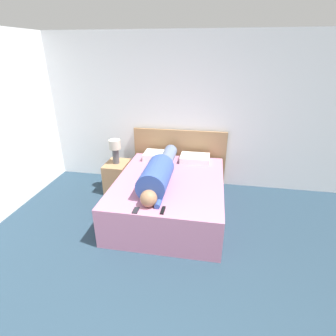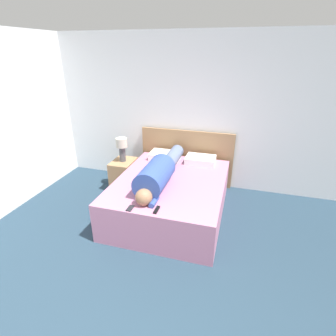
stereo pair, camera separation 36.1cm
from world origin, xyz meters
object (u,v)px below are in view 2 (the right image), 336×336
object	(u,v)px
pillow_near_headboard	(165,156)
pillow_second	(200,160)
table_lamp	(122,147)
bed	(171,196)
nightstand	(124,174)
cell_phone	(130,208)
person_lying	(159,172)
tv_remote	(157,210)

from	to	relation	value
pillow_near_headboard	pillow_second	size ratio (longest dim) A/B	1.05
table_lamp	pillow_near_headboard	size ratio (longest dim) A/B	0.81
bed	pillow_second	xyz separation A→B (m)	(0.31, 0.75, 0.33)
table_lamp	nightstand	bearing A→B (deg)	0.00
bed	table_lamp	bearing A→B (deg)	151.93
nightstand	table_lamp	size ratio (longest dim) A/B	1.24
cell_phone	bed	bearing A→B (deg)	73.52
person_lying	pillow_second	size ratio (longest dim) A/B	3.61
nightstand	table_lamp	bearing A→B (deg)	0.00
nightstand	cell_phone	xyz separation A→B (m)	(0.77, -1.42, 0.31)
table_lamp	pillow_second	world-z (taller)	table_lamp
person_lying	pillow_second	bearing A→B (deg)	63.64
bed	cell_phone	world-z (taller)	cell_phone
bed	cell_phone	size ratio (longest dim) A/B	14.77
person_lying	tv_remote	world-z (taller)	person_lying
bed	tv_remote	bearing A→B (deg)	-85.88
bed	person_lying	world-z (taller)	person_lying
person_lying	pillow_second	world-z (taller)	person_lying
person_lying	cell_phone	size ratio (longest dim) A/B	13.55
bed	nightstand	size ratio (longest dim) A/B	3.70
pillow_second	cell_phone	bearing A→B (deg)	-109.20
pillow_near_headboard	cell_phone	distance (m)	1.63
nightstand	tv_remote	bearing A→B (deg)	-51.74
bed	pillow_second	distance (m)	0.88
pillow_near_headboard	bed	bearing A→B (deg)	-67.49
table_lamp	cell_phone	distance (m)	1.63
nightstand	person_lying	distance (m)	1.22
nightstand	table_lamp	distance (m)	0.53
bed	person_lying	size ratio (longest dim) A/B	1.09
nightstand	person_lying	bearing A→B (deg)	-37.21
person_lying	cell_phone	distance (m)	0.77
cell_phone	table_lamp	bearing A→B (deg)	118.28
pillow_second	tv_remote	xyz separation A→B (m)	(-0.25, -1.58, -0.04)
tv_remote	cell_phone	bearing A→B (deg)	-171.55
person_lying	pillow_second	xyz separation A→B (m)	(0.44, 0.89, -0.11)
table_lamp	cell_phone	world-z (taller)	table_lamp
table_lamp	pillow_second	xyz separation A→B (m)	(1.33, 0.21, -0.17)
tv_remote	pillow_second	bearing A→B (deg)	81.07
tv_remote	table_lamp	bearing A→B (deg)	128.26
bed	table_lamp	distance (m)	1.27
pillow_near_headboard	cell_phone	xyz separation A→B (m)	(0.05, -1.63, -0.05)
table_lamp	tv_remote	bearing A→B (deg)	-51.74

